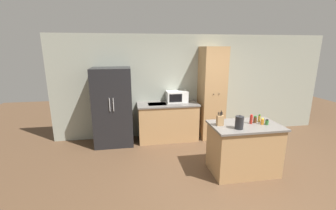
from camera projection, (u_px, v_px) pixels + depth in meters
ground_plane at (229, 179)px, 4.00m from camera, size 14.00×14.00×0.00m
wall_back at (195, 86)px, 5.90m from camera, size 7.20×0.06×2.60m
refrigerator at (113, 107)px, 5.29m from camera, size 0.89×0.72×1.84m
back_counter at (168, 121)px, 5.65m from camera, size 1.50×0.67×0.94m
pantry_cabinet at (212, 93)px, 5.68m from camera, size 0.58×0.64×2.30m
kitchen_island at (243, 148)px, 4.15m from camera, size 1.24×0.78×0.93m
microwave at (177, 96)px, 5.66m from camera, size 0.52×0.35×0.28m
knife_block at (220, 120)px, 3.97m from camera, size 0.11×0.09×0.27m
spice_bottle_tall_dark at (255, 120)px, 4.13m from camera, size 0.06×0.06×0.13m
spice_bottle_short_red at (267, 122)px, 4.02m from camera, size 0.06×0.06×0.10m
spice_bottle_amber_oil at (263, 121)px, 4.12m from camera, size 0.05×0.05×0.09m
spice_bottle_green_herb at (259, 118)px, 4.18m from camera, size 0.05×0.05×0.14m
spice_bottle_pale_salt at (251, 119)px, 4.07m from camera, size 0.05×0.05×0.17m
spice_bottle_orange_cap at (262, 121)px, 4.03m from camera, size 0.05×0.05×0.12m
kettle at (239, 123)px, 3.80m from camera, size 0.14×0.14×0.25m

